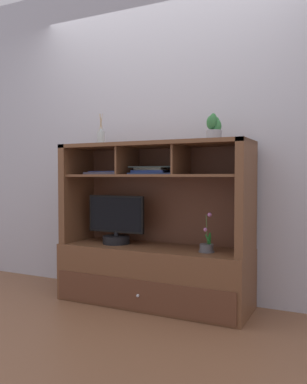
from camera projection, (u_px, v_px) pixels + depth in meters
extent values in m
cube|color=brown|center=(154.00, 304.00, 3.21)|extent=(6.00, 6.00, 0.02)
cube|color=#B4B4BE|center=(168.00, 132.00, 3.41)|extent=(6.00, 0.02, 2.80)
cube|color=brown|center=(154.00, 275.00, 3.21)|extent=(1.54, 0.50, 0.46)
cube|color=brown|center=(139.00, 295.00, 2.98)|extent=(1.48, 0.01, 0.23)
sphere|color=silver|center=(138.00, 296.00, 2.97)|extent=(0.02, 0.02, 0.02)
cube|color=brown|center=(78.00, 193.00, 3.50)|extent=(0.06, 0.45, 0.82)
cube|color=brown|center=(247.00, 197.00, 2.86)|extent=(0.06, 0.45, 0.82)
cube|color=brown|center=(165.00, 196.00, 3.37)|extent=(1.48, 0.02, 0.79)
cube|color=brown|center=(154.00, 145.00, 3.16)|extent=(1.54, 0.45, 0.03)
cube|color=brown|center=(154.00, 176.00, 3.17)|extent=(1.42, 0.41, 0.02)
cube|color=brown|center=(128.00, 161.00, 3.27)|extent=(0.02, 0.38, 0.22)
cube|color=brown|center=(181.00, 160.00, 3.07)|extent=(0.02, 0.38, 0.22)
cylinder|color=black|center=(116.00, 240.00, 3.32)|extent=(0.22, 0.22, 0.07)
cylinder|color=black|center=(116.00, 234.00, 3.32)|extent=(0.04, 0.04, 0.03)
cube|color=black|center=(116.00, 214.00, 3.32)|extent=(0.51, 0.03, 0.31)
cube|color=black|center=(115.00, 214.00, 3.30)|extent=(0.48, 0.00, 0.28)
cylinder|color=#514F53|center=(207.00, 248.00, 2.95)|extent=(0.10, 0.10, 0.06)
cylinder|color=#514F53|center=(207.00, 251.00, 2.96)|extent=(0.12, 0.12, 0.01)
cylinder|color=#4C6B38|center=(207.00, 229.00, 2.95)|extent=(0.02, 0.02, 0.22)
sphere|color=#C872B9|center=(205.00, 230.00, 2.94)|extent=(0.03, 0.03, 0.03)
sphere|color=#C872B9|center=(210.00, 215.00, 2.94)|extent=(0.03, 0.03, 0.03)
ellipsoid|color=#277C2E|center=(208.00, 240.00, 2.94)|extent=(0.05, 0.07, 0.10)
ellipsoid|color=#277C2E|center=(209.00, 240.00, 2.95)|extent=(0.05, 0.07, 0.13)
cube|color=slate|center=(108.00, 173.00, 3.41)|extent=(0.33, 0.28, 0.02)
cube|color=#394378|center=(108.00, 172.00, 3.42)|extent=(0.30, 0.22, 0.01)
cube|color=#31477C|center=(154.00, 174.00, 3.23)|extent=(0.40, 0.33, 0.01)
cube|color=#2F438B|center=(153.00, 172.00, 3.24)|extent=(0.28, 0.26, 0.02)
cube|color=beige|center=(153.00, 169.00, 3.24)|extent=(0.25, 0.21, 0.02)
cube|color=#324341|center=(155.00, 167.00, 3.23)|extent=(0.38, 0.35, 0.01)
cylinder|color=#AEB9B9|center=(101.00, 138.00, 3.39)|extent=(0.06, 0.06, 0.12)
cylinder|color=#AEB9B9|center=(101.00, 130.00, 3.39)|extent=(0.03, 0.03, 0.02)
cylinder|color=tan|center=(101.00, 123.00, 3.38)|extent=(0.00, 0.04, 0.14)
cylinder|color=tan|center=(101.00, 123.00, 3.39)|extent=(0.04, 0.01, 0.14)
cylinder|color=tan|center=(101.00, 123.00, 3.39)|extent=(0.02, 0.03, 0.14)
cylinder|color=tan|center=(100.00, 123.00, 3.38)|extent=(0.01, 0.02, 0.15)
cylinder|color=tan|center=(101.00, 123.00, 3.38)|extent=(0.03, 0.01, 0.15)
cylinder|color=#96969D|center=(214.00, 135.00, 2.93)|extent=(0.11, 0.11, 0.08)
cylinder|color=#96969D|center=(214.00, 140.00, 2.93)|extent=(0.13, 0.13, 0.01)
ellipsoid|color=#317139|center=(217.00, 126.00, 2.91)|extent=(0.06, 0.04, 0.10)
ellipsoid|color=#317139|center=(216.00, 126.00, 2.94)|extent=(0.07, 0.07, 0.14)
ellipsoid|color=#317139|center=(212.00, 122.00, 2.95)|extent=(0.07, 0.07, 0.11)
ellipsoid|color=#317139|center=(211.00, 123.00, 2.93)|extent=(0.06, 0.04, 0.10)
ellipsoid|color=#317139|center=(213.00, 120.00, 2.90)|extent=(0.06, 0.05, 0.10)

